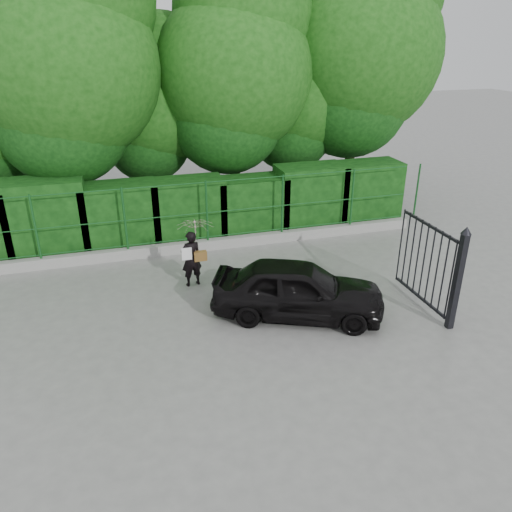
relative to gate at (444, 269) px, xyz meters
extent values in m
plane|color=gray|center=(-4.60, 0.72, -1.19)|extent=(80.00, 80.00, 0.00)
cube|color=#9E9E99|center=(-4.60, 5.22, -1.04)|extent=(14.00, 0.25, 0.30)
cylinder|color=#144D1C|center=(-8.80, 5.22, 0.01)|extent=(0.06, 0.06, 1.80)
cylinder|color=#144D1C|center=(-6.50, 5.22, 0.01)|extent=(0.06, 0.06, 1.80)
cylinder|color=#144D1C|center=(-4.20, 5.22, 0.01)|extent=(0.06, 0.06, 1.80)
cylinder|color=#144D1C|center=(-1.90, 5.22, 0.01)|extent=(0.06, 0.06, 1.80)
cylinder|color=#144D1C|center=(0.40, 5.22, 0.01)|extent=(0.06, 0.06, 1.80)
cylinder|color=#144D1C|center=(2.70, 5.22, 0.01)|extent=(0.06, 0.06, 1.80)
cylinder|color=#144D1C|center=(-4.60, 5.22, -0.79)|extent=(13.60, 0.03, 0.03)
cylinder|color=#144D1C|center=(-4.60, 5.22, -0.04)|extent=(13.60, 0.03, 0.03)
cylinder|color=#144D1C|center=(-4.60, 5.22, 0.86)|extent=(13.60, 0.03, 0.03)
cube|color=black|center=(-8.60, 6.22, -0.09)|extent=(2.20, 1.20, 2.20)
cube|color=black|center=(-6.60, 6.22, -0.23)|extent=(2.20, 1.20, 1.92)
cube|color=black|center=(-4.60, 6.22, -0.24)|extent=(2.20, 1.20, 1.90)
cube|color=black|center=(-2.60, 6.22, -0.29)|extent=(2.20, 1.20, 1.79)
cube|color=black|center=(-0.60, 6.22, -0.17)|extent=(2.20, 1.20, 2.03)
cube|color=black|center=(1.40, 6.22, -0.18)|extent=(2.20, 1.20, 2.01)
cylinder|color=black|center=(-7.60, 7.92, 1.06)|extent=(0.36, 0.36, 4.50)
sphere|color=#14470F|center=(-7.60, 7.92, 3.76)|extent=(5.40, 5.40, 5.40)
cylinder|color=black|center=(-5.10, 9.22, 0.44)|extent=(0.36, 0.36, 3.25)
sphere|color=#14470F|center=(-5.10, 9.22, 2.39)|extent=(3.90, 3.90, 3.90)
cylinder|color=black|center=(-2.60, 8.22, 0.94)|extent=(0.36, 0.36, 4.25)
sphere|color=#14470F|center=(-2.60, 8.22, 3.49)|extent=(5.10, 5.10, 5.10)
cylinder|color=black|center=(-0.10, 8.92, 0.56)|extent=(0.36, 0.36, 3.50)
sphere|color=#14470F|center=(-0.10, 8.92, 2.66)|extent=(4.20, 4.20, 4.20)
cylinder|color=black|center=(1.90, 8.52, 1.19)|extent=(0.36, 0.36, 4.75)
sphere|color=#14470F|center=(1.90, 8.52, 4.04)|extent=(5.70, 5.70, 5.70)
cube|color=black|center=(0.00, -0.48, -0.09)|extent=(0.14, 0.14, 2.20)
cone|color=black|center=(0.00, -0.48, 1.09)|extent=(0.22, 0.22, 0.16)
cube|color=black|center=(0.00, 0.67, -1.04)|extent=(0.05, 2.00, 0.06)
cube|color=black|center=(0.00, 0.67, 0.76)|extent=(0.05, 2.00, 0.06)
cylinder|color=black|center=(0.00, -0.28, -0.14)|extent=(0.04, 0.04, 1.90)
cylinder|color=black|center=(0.00, -0.03, -0.14)|extent=(0.04, 0.04, 1.90)
cylinder|color=black|center=(0.00, 0.22, -0.14)|extent=(0.04, 0.04, 1.90)
cylinder|color=black|center=(0.00, 0.47, -0.14)|extent=(0.04, 0.04, 1.90)
cylinder|color=black|center=(0.00, 0.72, -0.14)|extent=(0.04, 0.04, 1.90)
cylinder|color=black|center=(0.00, 0.97, -0.14)|extent=(0.04, 0.04, 1.90)
cylinder|color=black|center=(0.00, 1.22, -0.14)|extent=(0.04, 0.04, 1.90)
cylinder|color=black|center=(0.00, 1.47, -0.14)|extent=(0.04, 0.04, 1.90)
cylinder|color=black|center=(0.00, 1.72, -0.14)|extent=(0.04, 0.04, 1.90)
imported|color=black|center=(-5.04, 3.11, -0.46)|extent=(0.59, 0.45, 1.46)
imported|color=beige|center=(-4.89, 3.16, 0.12)|extent=(0.91, 0.92, 0.83)
cube|color=brown|center=(-4.82, 3.03, -0.38)|extent=(0.32, 0.15, 0.24)
cube|color=white|center=(-5.16, 2.99, -0.26)|extent=(0.25, 0.02, 0.32)
imported|color=black|center=(-2.99, 0.97, -0.54)|extent=(4.12, 2.97, 1.30)
camera|label=1|loc=(-6.68, -8.21, 4.74)|focal=35.00mm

